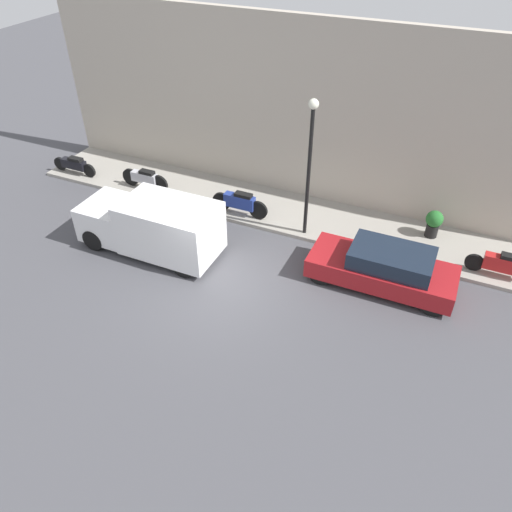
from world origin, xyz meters
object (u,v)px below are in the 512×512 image
Objects in this scene: motorcycle_blue at (240,202)px; scooter_silver at (145,178)px; delivery_van at (151,225)px; motorcycle_red at (504,265)px; motorcycle_black at (74,164)px; streetlamp at (310,153)px; parked_car at (384,268)px; potted_plant at (434,222)px.

motorcycle_blue is 1.06× the size of scooter_silver.
delivery_van reaches higher than motorcycle_red.
motorcycle_red is at bearing -74.08° from delivery_van.
streetlamp is (-0.17, -9.80, 2.51)m from motorcycle_black.
parked_car is 0.93× the size of delivery_van.
motorcycle_black is (2.90, 5.63, -0.42)m from delivery_van.
streetlamp reaches higher than potted_plant.
motorcycle_black is 13.77m from potted_plant.
parked_car is at bearing -116.34° from streetlamp.
motorcycle_red is (1.66, -3.19, -0.06)m from parked_car.
parked_car is at bearing 162.13° from potted_plant.
delivery_van is 2.29× the size of motorcycle_black.
parked_car is 4.06m from streetlamp.
delivery_van is 3.86m from scooter_silver.
parked_car is 12.84m from motorcycle_black.
delivery_van is at bearing 100.15° from parked_car.
motorcycle_blue is at bearing -92.35° from scooter_silver.
delivery_van is 6.35m from motorcycle_black.
motorcycle_blue is 4.07m from scooter_silver.
motorcycle_black is 0.95× the size of motorcycle_red.
scooter_silver is at bearing 87.36° from streetlamp.
motorcycle_blue is at bearing 86.88° from streetlamp.
scooter_silver is 2.10× the size of potted_plant.
scooter_silver is (3.03, 2.37, -0.38)m from delivery_van.
delivery_van reaches higher than parked_car.
delivery_van is 3.35m from motorcycle_blue.
delivery_van is 2.30× the size of scooter_silver.
parked_car is at bearing -79.85° from delivery_van.
parked_car is 2.00× the size of motorcycle_red.
motorcycle_red is 1.07× the size of scooter_silver.
motorcycle_blue reaches higher than motorcycle_red.
parked_car reaches higher than motorcycle_blue.
potted_plant is (1.35, -13.70, 0.15)m from motorcycle_black.
motorcycle_red is at bearing -89.85° from motorcycle_black.
streetlamp is 4.83× the size of potted_plant.
scooter_silver is 0.43× the size of streetlamp.
potted_plant is (2.98, -0.96, 0.04)m from parked_car.
scooter_silver is at bearing 37.97° from delivery_van.
motorcycle_blue is 0.46× the size of streetlamp.
delivery_van is 5.40m from streetlamp.
scooter_silver is (0.09, 12.66, -0.00)m from motorcycle_red.
parked_car is 2.01× the size of motorcycle_blue.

